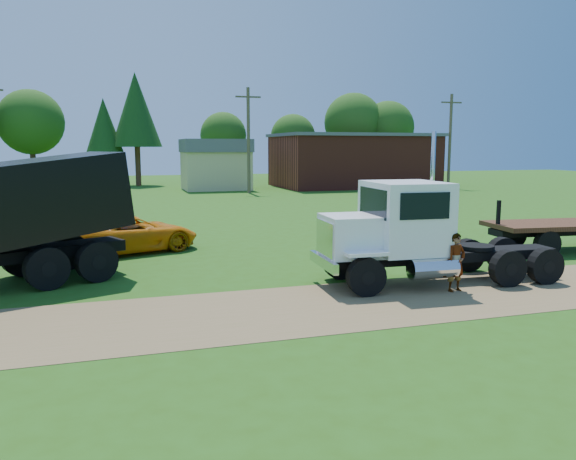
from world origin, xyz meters
name	(u,v)px	position (x,y,z in m)	size (l,w,h in m)	color
ground	(342,305)	(0.00, 0.00, 0.00)	(140.00, 140.00, 0.00)	#295212
dirt_track	(342,304)	(0.00, 0.00, 0.01)	(120.00, 4.20, 0.01)	brown
white_semi_tractor	(408,233)	(2.64, 1.47, 1.50)	(7.36, 2.80, 4.40)	black
orange_pickup	(130,234)	(-4.84, 9.04, 0.71)	(2.35, 5.10, 1.42)	orange
spectator_a	(456,262)	(3.49, 0.29, 0.81)	(0.59, 0.39, 1.63)	#999999
spectator_b	(389,224)	(4.87, 6.86, 0.95)	(0.92, 0.72, 1.90)	#999999
brick_building	(352,160)	(18.00, 40.00, 2.66)	(15.40, 10.40, 5.30)	maroon
tan_shed	(216,164)	(4.00, 40.00, 2.42)	(6.20, 5.40, 4.70)	#CCBC7F
utility_poles	(248,138)	(6.00, 35.00, 4.71)	(42.20, 0.28, 9.00)	brown
tree_row	(163,122)	(0.09, 49.73, 6.62)	(54.78, 12.23, 11.52)	#372016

